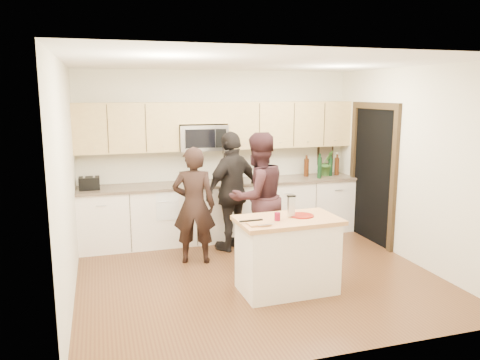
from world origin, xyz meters
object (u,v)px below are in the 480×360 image
object	(u,v)px
woman_center	(258,197)
island	(287,254)
toaster	(89,183)
woman_left	(194,205)
woman_right	(233,191)

from	to	relation	value
woman_center	island	bearing A→B (deg)	73.40
island	toaster	bearing A→B (deg)	133.54
toaster	woman_left	world-z (taller)	woman_left
woman_left	woman_right	distance (m)	0.78
woman_center	woman_right	xyz separation A→B (m)	(-0.21, 0.56, -0.01)
toaster	woman_right	bearing A→B (deg)	-14.80
toaster	woman_center	world-z (taller)	woman_center
woman_center	woman_right	size ratio (longest dim) A/B	1.01
woman_left	island	bearing A→B (deg)	139.32
island	toaster	world-z (taller)	toaster
island	woman_left	size ratio (longest dim) A/B	0.75
island	woman_center	distance (m)	1.21
island	woman_left	distance (m)	1.59
island	toaster	distance (m)	3.20
woman_center	woman_right	bearing A→B (deg)	-85.96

